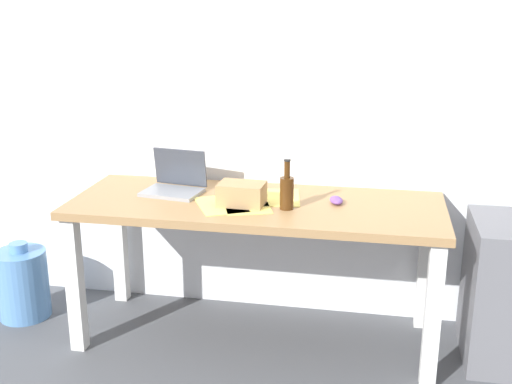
{
  "coord_description": "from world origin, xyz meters",
  "views": [
    {
      "loc": [
        0.56,
        -2.91,
        1.69
      ],
      "look_at": [
        0.0,
        0.0,
        0.78
      ],
      "focal_mm": 44.95,
      "sensor_mm": 36.0,
      "label": 1
    }
  ],
  "objects_px": {
    "laptop_left": "(175,183)",
    "filing_cabinet": "(511,292)",
    "beer_bottle": "(287,191)",
    "water_cooler_jug": "(23,283)",
    "computer_mouse": "(336,200)",
    "desk": "(256,221)",
    "cardboard_box": "(242,194)"
  },
  "relations": [
    {
      "from": "cardboard_box",
      "to": "filing_cabinet",
      "type": "bearing_deg",
      "value": 3.9
    },
    {
      "from": "desk",
      "to": "beer_bottle",
      "type": "bearing_deg",
      "value": -25.8
    },
    {
      "from": "water_cooler_jug",
      "to": "filing_cabinet",
      "type": "bearing_deg",
      "value": 1.03
    },
    {
      "from": "laptop_left",
      "to": "computer_mouse",
      "type": "bearing_deg",
      "value": -2.45
    },
    {
      "from": "laptop_left",
      "to": "water_cooler_jug",
      "type": "height_order",
      "value": "laptop_left"
    },
    {
      "from": "laptop_left",
      "to": "filing_cabinet",
      "type": "xyz_separation_m",
      "value": [
        1.66,
        -0.05,
        -0.43
      ]
    },
    {
      "from": "beer_bottle",
      "to": "laptop_left",
      "type": "bearing_deg",
      "value": 165.07
    },
    {
      "from": "beer_bottle",
      "to": "water_cooler_jug",
      "type": "height_order",
      "value": "beer_bottle"
    },
    {
      "from": "beer_bottle",
      "to": "water_cooler_jug",
      "type": "distance_m",
      "value": 1.58
    },
    {
      "from": "cardboard_box",
      "to": "filing_cabinet",
      "type": "height_order",
      "value": "cardboard_box"
    },
    {
      "from": "desk",
      "to": "beer_bottle",
      "type": "distance_m",
      "value": 0.26
    },
    {
      "from": "beer_bottle",
      "to": "filing_cabinet",
      "type": "xyz_separation_m",
      "value": [
        1.06,
        0.11,
        -0.47
      ]
    },
    {
      "from": "desk",
      "to": "cardboard_box",
      "type": "bearing_deg",
      "value": -134.23
    },
    {
      "from": "laptop_left",
      "to": "beer_bottle",
      "type": "bearing_deg",
      "value": -14.93
    },
    {
      "from": "water_cooler_jug",
      "to": "filing_cabinet",
      "type": "xyz_separation_m",
      "value": [
        2.51,
        0.05,
        0.16
      ]
    },
    {
      "from": "water_cooler_jug",
      "to": "cardboard_box",
      "type": "bearing_deg",
      "value": -1.96
    },
    {
      "from": "beer_bottle",
      "to": "filing_cabinet",
      "type": "relative_size",
      "value": 0.34
    },
    {
      "from": "laptop_left",
      "to": "cardboard_box",
      "type": "relative_size",
      "value": 1.44
    },
    {
      "from": "beer_bottle",
      "to": "cardboard_box",
      "type": "relative_size",
      "value": 1.1
    },
    {
      "from": "laptop_left",
      "to": "beer_bottle",
      "type": "relative_size",
      "value": 1.31
    },
    {
      "from": "beer_bottle",
      "to": "computer_mouse",
      "type": "distance_m",
      "value": 0.27
    },
    {
      "from": "computer_mouse",
      "to": "water_cooler_jug",
      "type": "xyz_separation_m",
      "value": [
        -1.68,
        -0.06,
        -0.56
      ]
    },
    {
      "from": "beer_bottle",
      "to": "computer_mouse",
      "type": "xyz_separation_m",
      "value": [
        0.22,
        0.12,
        -0.07
      ]
    },
    {
      "from": "cardboard_box",
      "to": "laptop_left",
      "type": "bearing_deg",
      "value": 159.53
    },
    {
      "from": "desk",
      "to": "water_cooler_jug",
      "type": "height_order",
      "value": "desk"
    },
    {
      "from": "cardboard_box",
      "to": "water_cooler_jug",
      "type": "bearing_deg",
      "value": 178.04
    },
    {
      "from": "filing_cabinet",
      "to": "computer_mouse",
      "type": "bearing_deg",
      "value": 178.74
    },
    {
      "from": "laptop_left",
      "to": "beer_bottle",
      "type": "xyz_separation_m",
      "value": [
        0.6,
        -0.16,
        0.04
      ]
    },
    {
      "from": "desk",
      "to": "laptop_left",
      "type": "relative_size",
      "value": 5.77
    },
    {
      "from": "beer_bottle",
      "to": "water_cooler_jug",
      "type": "relative_size",
      "value": 0.56
    },
    {
      "from": "beer_bottle",
      "to": "cardboard_box",
      "type": "distance_m",
      "value": 0.22
    },
    {
      "from": "laptop_left",
      "to": "computer_mouse",
      "type": "height_order",
      "value": "laptop_left"
    }
  ]
}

